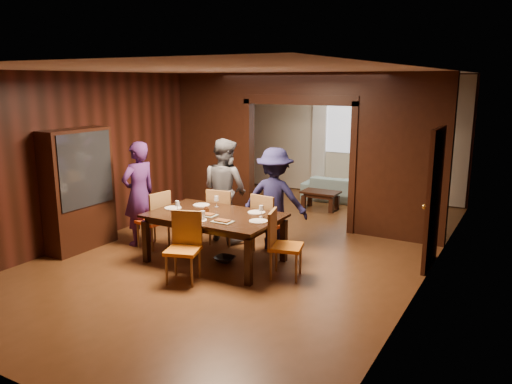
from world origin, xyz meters
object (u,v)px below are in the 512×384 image
Objects in this scene: chair_far_r at (269,222)px; person_navy at (275,199)px; hutch at (79,190)px; dining_table at (215,238)px; person_purple at (139,194)px; coffee_table at (320,200)px; chair_left at (153,219)px; sofa at (345,189)px; chair_far_l at (224,216)px; person_grey at (225,190)px; chair_near at (183,248)px; chair_right at (286,245)px.

person_navy is at bearing -88.29° from chair_far_r.
dining_table is at bearing 13.77° from hutch.
coffee_table is at bearing 165.20° from person_purple.
sofa is at bearing 169.07° from chair_left.
sofa is at bearing -110.23° from chair_far_l.
dining_table is 2.49× the size of coffee_table.
chair_far_l is (0.08, -0.18, -0.41)m from person_grey.
person_grey is at bearing -9.76° from person_navy.
dining_table is (-0.50, -1.03, -0.47)m from person_navy.
person_navy is 0.87× the size of sofa.
chair_left is (-1.79, -0.96, -0.36)m from person_navy.
dining_table is 2.05× the size of chair_near.
hutch is at bearing 18.99° from person_navy.
person_grey is at bearing -2.06° from chair_far_r.
chair_right is (1.70, -1.03, -0.41)m from person_grey.
person_purple is at bearing 53.99° from person_grey.
person_purple reaches higher than person_navy.
chair_far_l is at bearing 1.79° from person_navy.
hutch reaches higher than coffee_table.
person_purple reaches higher than chair_left.
chair_near reaches higher than sofa.
chair_right reaches higher than dining_table.
hutch reaches higher than person_navy.
chair_left is (-1.47, -3.75, 0.28)m from coffee_table.
chair_right reaches higher than coffee_table.
chair_right is (0.73, -1.05, -0.36)m from person_navy.
chair_near is (-0.12, -4.68, 0.28)m from coffee_table.
chair_far_r is at bearing -174.22° from person_grey.
person_purple is at bearing 176.91° from dining_table.
chair_left reaches higher than sofa.
sofa is (1.99, 4.70, -0.60)m from person_purple.
dining_table is at bearing 67.39° from chair_far_r.
chair_right is at bearing -74.62° from coffee_table.
person_purple is at bearing 27.23° from chair_far_r.
dining_table is (1.60, -0.09, -0.50)m from person_purple.
person_navy is 1.23m from dining_table.
person_navy is 1.74× the size of chair_far_r.
person_purple is 0.99× the size of person_grey.
chair_far_l is (-1.61, 0.85, 0.00)m from chair_right.
hutch is at bearing -166.23° from dining_table.
person_grey is 1.99m from chair_near.
chair_left is 1.00× the size of chair_near.
sofa is 5.02m from chair_left.
coffee_table is at bearing 69.84° from chair_near.
hutch is at bearing 27.00° from chair_far_l.
person_grey is 1.05m from chair_far_r.
chair_right is at bearing 98.45° from person_purple.
chair_near is at bearing -91.50° from coffee_table.
person_grey reaches higher than chair_near.
person_navy reaches higher than chair_right.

